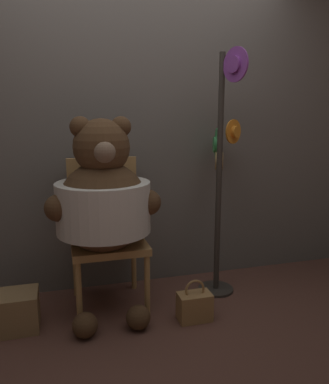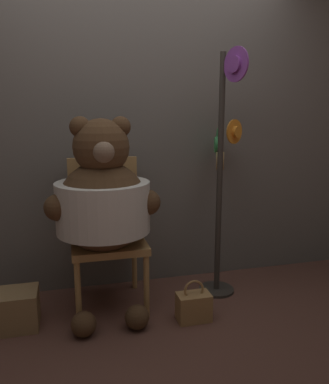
# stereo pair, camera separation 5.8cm
# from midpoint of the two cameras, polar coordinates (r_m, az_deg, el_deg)

# --- Properties ---
(ground_plane) EXTENTS (14.00, 14.00, 0.00)m
(ground_plane) POSITION_cam_midpoint_polar(r_m,az_deg,el_deg) (2.73, -2.36, -18.84)
(ground_plane) COLOR brown
(wall_back) EXTENTS (8.00, 0.10, 2.57)m
(wall_back) POSITION_cam_midpoint_polar(r_m,az_deg,el_deg) (3.04, -5.64, 9.67)
(wall_back) COLOR #66605B
(wall_back) RESTS_ON ground_plane
(chair) EXTENTS (0.52, 0.53, 1.08)m
(chair) POSITION_cam_midpoint_polar(r_m,az_deg,el_deg) (2.80, -9.47, -5.35)
(chair) COLOR #B2844C
(chair) RESTS_ON ground_plane
(teddy_bear) EXTENTS (0.77, 0.68, 1.38)m
(teddy_bear) POSITION_cam_midpoint_polar(r_m,az_deg,el_deg) (2.56, -9.92, -1.39)
(teddy_bear) COLOR #4C331E
(teddy_bear) RESTS_ON ground_plane
(hat_display_rack) EXTENTS (0.37, 0.55, 1.85)m
(hat_display_rack) POSITION_cam_midpoint_polar(r_m,az_deg,el_deg) (2.91, 8.09, 3.46)
(hat_display_rack) COLOR #332D28
(hat_display_rack) RESTS_ON ground_plane
(handbag_on_ground) EXTENTS (0.23, 0.14, 0.29)m
(handbag_on_ground) POSITION_cam_midpoint_polar(r_m,az_deg,el_deg) (2.69, 3.95, -16.92)
(handbag_on_ground) COLOR #A87A47
(handbag_on_ground) RESTS_ON ground_plane
(wooden_crate) EXTENTS (0.25, 0.25, 0.25)m
(wooden_crate) POSITION_cam_midpoint_polar(r_m,az_deg,el_deg) (2.76, -21.89, -16.45)
(wooden_crate) COLOR #937047
(wooden_crate) RESTS_ON ground_plane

